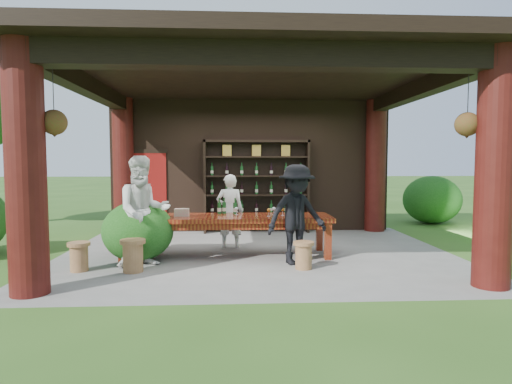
{
  "coord_description": "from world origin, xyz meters",
  "views": [
    {
      "loc": [
        -0.45,
        -8.11,
        1.75
      ],
      "look_at": [
        0.0,
        0.4,
        1.15
      ],
      "focal_mm": 30.0,
      "sensor_mm": 36.0,
      "label": 1
    }
  ],
  "objects_px": {
    "stool_far_left": "(79,256)",
    "tasting_table": "(227,222)",
    "guest_man": "(297,214)",
    "guest_woman": "(143,211)",
    "napkin_basket": "(182,212)",
    "wine_shelf": "(257,186)",
    "stool_near_left": "(133,255)",
    "host": "(230,211)",
    "stool_near_right": "(304,254)"
  },
  "relations": [
    {
      "from": "stool_far_left",
      "to": "tasting_table",
      "type": "bearing_deg",
      "value": 23.39
    },
    {
      "from": "stool_far_left",
      "to": "guest_man",
      "type": "relative_size",
      "value": 0.27
    },
    {
      "from": "guest_woman",
      "to": "napkin_basket",
      "type": "height_order",
      "value": "guest_woman"
    },
    {
      "from": "wine_shelf",
      "to": "stool_far_left",
      "type": "bearing_deg",
      "value": -129.78
    },
    {
      "from": "wine_shelf",
      "to": "stool_near_left",
      "type": "bearing_deg",
      "value": -120.0
    },
    {
      "from": "tasting_table",
      "to": "guest_woman",
      "type": "distance_m",
      "value": 1.58
    },
    {
      "from": "wine_shelf",
      "to": "host",
      "type": "distance_m",
      "value": 2.07
    },
    {
      "from": "tasting_table",
      "to": "napkin_basket",
      "type": "distance_m",
      "value": 0.84
    },
    {
      "from": "stool_far_left",
      "to": "host",
      "type": "distance_m",
      "value": 3.01
    },
    {
      "from": "wine_shelf",
      "to": "stool_near_left",
      "type": "xyz_separation_m",
      "value": [
        -2.17,
        -3.77,
        -0.87
      ]
    },
    {
      "from": "stool_near_right",
      "to": "wine_shelf",
      "type": "bearing_deg",
      "value": 98.69
    },
    {
      "from": "host",
      "to": "napkin_basket",
      "type": "distance_m",
      "value": 1.16
    },
    {
      "from": "tasting_table",
      "to": "stool_near_left",
      "type": "distance_m",
      "value": 1.88
    },
    {
      "from": "guest_man",
      "to": "stool_near_left",
      "type": "bearing_deg",
      "value": 168.65
    },
    {
      "from": "wine_shelf",
      "to": "stool_near_right",
      "type": "bearing_deg",
      "value": -81.31
    },
    {
      "from": "stool_far_left",
      "to": "guest_woman",
      "type": "distance_m",
      "value": 1.22
    },
    {
      "from": "stool_near_right",
      "to": "host",
      "type": "xyz_separation_m",
      "value": [
        -1.22,
        1.8,
        0.51
      ]
    },
    {
      "from": "wine_shelf",
      "to": "stool_near_right",
      "type": "height_order",
      "value": "wine_shelf"
    },
    {
      "from": "guest_man",
      "to": "stool_near_right",
      "type": "bearing_deg",
      "value": -100.4
    },
    {
      "from": "wine_shelf",
      "to": "stool_far_left",
      "type": "relative_size",
      "value": 5.57
    },
    {
      "from": "stool_near_left",
      "to": "guest_man",
      "type": "distance_m",
      "value": 2.77
    },
    {
      "from": "stool_near_left",
      "to": "stool_far_left",
      "type": "relative_size",
      "value": 1.12
    },
    {
      "from": "tasting_table",
      "to": "guest_woman",
      "type": "relative_size",
      "value": 2.1
    },
    {
      "from": "stool_near_left",
      "to": "guest_woman",
      "type": "relative_size",
      "value": 0.28
    },
    {
      "from": "stool_near_left",
      "to": "guest_man",
      "type": "xyz_separation_m",
      "value": [
        2.68,
        0.42,
        0.58
      ]
    },
    {
      "from": "guest_woman",
      "to": "napkin_basket",
      "type": "xyz_separation_m",
      "value": [
        0.55,
        0.7,
        -0.11
      ]
    },
    {
      "from": "stool_near_right",
      "to": "guest_woman",
      "type": "distance_m",
      "value": 2.76
    },
    {
      "from": "host",
      "to": "guest_woman",
      "type": "xyz_separation_m",
      "value": [
        -1.43,
        -1.45,
        0.18
      ]
    },
    {
      "from": "stool_near_right",
      "to": "stool_far_left",
      "type": "xyz_separation_m",
      "value": [
        -3.62,
        0.05,
        0.01
      ]
    },
    {
      "from": "wine_shelf",
      "to": "stool_far_left",
      "type": "xyz_separation_m",
      "value": [
        -3.05,
        -3.67,
        -0.9
      ]
    },
    {
      "from": "stool_near_left",
      "to": "stool_near_right",
      "type": "relative_size",
      "value": 1.16
    },
    {
      "from": "tasting_table",
      "to": "stool_far_left",
      "type": "distance_m",
      "value": 2.59
    },
    {
      "from": "tasting_table",
      "to": "host",
      "type": "bearing_deg",
      "value": 85.6
    },
    {
      "from": "stool_near_right",
      "to": "napkin_basket",
      "type": "xyz_separation_m",
      "value": [
        -2.1,
        1.04,
        0.58
      ]
    },
    {
      "from": "guest_woman",
      "to": "guest_man",
      "type": "relative_size",
      "value": 1.08
    },
    {
      "from": "stool_near_left",
      "to": "tasting_table",
      "type": "bearing_deg",
      "value": 37.21
    },
    {
      "from": "guest_woman",
      "to": "stool_far_left",
      "type": "bearing_deg",
      "value": 173.98
    },
    {
      "from": "wine_shelf",
      "to": "tasting_table",
      "type": "distance_m",
      "value": 2.79
    },
    {
      "from": "tasting_table",
      "to": "guest_man",
      "type": "bearing_deg",
      "value": -29.97
    },
    {
      "from": "guest_man",
      "to": "napkin_basket",
      "type": "xyz_separation_m",
      "value": [
        -2.03,
        0.67,
        -0.03
      ]
    },
    {
      "from": "host",
      "to": "guest_man",
      "type": "relative_size",
      "value": 0.88
    },
    {
      "from": "tasting_table",
      "to": "host",
      "type": "distance_m",
      "value": 0.74
    },
    {
      "from": "stool_far_left",
      "to": "guest_woman",
      "type": "xyz_separation_m",
      "value": [
        0.97,
        0.29,
        0.68
      ]
    },
    {
      "from": "stool_near_right",
      "to": "guest_man",
      "type": "distance_m",
      "value": 0.72
    },
    {
      "from": "stool_far_left",
      "to": "napkin_basket",
      "type": "distance_m",
      "value": 1.91
    },
    {
      "from": "tasting_table",
      "to": "guest_woman",
      "type": "height_order",
      "value": "guest_woman"
    },
    {
      "from": "wine_shelf",
      "to": "stool_near_left",
      "type": "height_order",
      "value": "wine_shelf"
    },
    {
      "from": "wine_shelf",
      "to": "host",
      "type": "height_order",
      "value": "wine_shelf"
    },
    {
      "from": "host",
      "to": "wine_shelf",
      "type": "bearing_deg",
      "value": -106.0
    },
    {
      "from": "host",
      "to": "guest_woman",
      "type": "distance_m",
      "value": 2.05
    }
  ]
}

